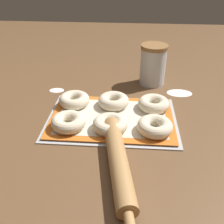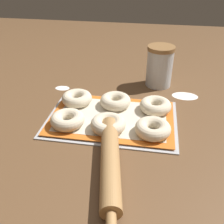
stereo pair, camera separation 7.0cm
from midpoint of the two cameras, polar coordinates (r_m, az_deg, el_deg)
name	(u,v)px [view 2 (the right image)]	position (r m, az deg, el deg)	size (l,w,h in m)	color
ground_plane	(112,118)	(0.94, 2.20, -1.38)	(2.80, 2.80, 0.00)	brown
baking_tray	(112,118)	(0.93, 2.15, -1.47)	(0.45, 0.31, 0.01)	#B2B5BA
baking_mat	(112,117)	(0.93, 2.16, -1.20)	(0.43, 0.29, 0.00)	orange
bagel_front_left	(68,120)	(0.88, -7.44, -1.72)	(0.12, 0.12, 0.04)	beige
bagel_front_center	(108,124)	(0.85, 1.56, -2.72)	(0.12, 0.12, 0.04)	beige
bagel_front_right	(153,129)	(0.85, 11.22, -3.61)	(0.12, 0.12, 0.04)	beige
bagel_back_left	(77,98)	(1.00, -5.69, 2.95)	(0.12, 0.12, 0.04)	beige
bagel_back_center	(115,101)	(0.98, 2.64, 2.37)	(0.12, 0.12, 0.04)	beige
bagel_back_right	(155,106)	(0.97, 11.49, 1.31)	(0.12, 0.12, 0.04)	beige
flour_canister	(160,66)	(1.16, 12.05, 9.71)	(0.11, 0.11, 0.18)	silver
rolling_pin	(110,159)	(0.73, 2.38, -10.37)	(0.11, 0.44, 0.05)	#AD7F4C
flour_patch_near	(62,88)	(1.16, -9.06, 5.18)	(0.06, 0.04, 0.00)	white
flour_patch_far	(185,96)	(1.13, 17.31, 3.35)	(0.11, 0.07, 0.00)	white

